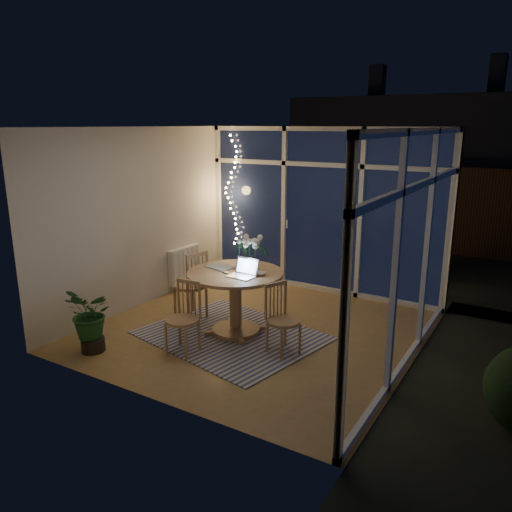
{
  "coord_description": "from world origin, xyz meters",
  "views": [
    {
      "loc": [
        3.15,
        -5.24,
        2.64
      ],
      "look_at": [
        -0.17,
        0.25,
        0.93
      ],
      "focal_mm": 35.0,
      "sensor_mm": 36.0,
      "label": 1
    }
  ],
  "objects_px": {
    "dining_table": "(236,303)",
    "laptop": "(241,268)",
    "chair_front": "(182,318)",
    "flower_vase": "(252,262)",
    "chair_right": "(284,320)",
    "chair_left": "(190,284)",
    "potted_plant": "(91,321)"
  },
  "relations": [
    {
      "from": "dining_table",
      "to": "chair_right",
      "type": "xyz_separation_m",
      "value": [
        0.81,
        -0.21,
        0.02
      ]
    },
    {
      "from": "chair_right",
      "to": "flower_vase",
      "type": "xyz_separation_m",
      "value": [
        -0.68,
        0.4,
        0.5
      ]
    },
    {
      "from": "laptop",
      "to": "flower_vase",
      "type": "relative_size",
      "value": 1.53
    },
    {
      "from": "dining_table",
      "to": "chair_front",
      "type": "distance_m",
      "value": 0.84
    },
    {
      "from": "chair_left",
      "to": "flower_vase",
      "type": "relative_size",
      "value": 4.71
    },
    {
      "from": "chair_right",
      "to": "laptop",
      "type": "height_order",
      "value": "laptop"
    },
    {
      "from": "dining_table",
      "to": "laptop",
      "type": "xyz_separation_m",
      "value": [
        0.18,
        -0.14,
        0.53
      ]
    },
    {
      "from": "chair_front",
      "to": "potted_plant",
      "type": "xyz_separation_m",
      "value": [
        -0.96,
        -0.51,
        -0.06
      ]
    },
    {
      "from": "flower_vase",
      "to": "potted_plant",
      "type": "bearing_deg",
      "value": -130.91
    },
    {
      "from": "dining_table",
      "to": "chair_right",
      "type": "distance_m",
      "value": 0.84
    },
    {
      "from": "dining_table",
      "to": "potted_plant",
      "type": "height_order",
      "value": "dining_table"
    },
    {
      "from": "chair_right",
      "to": "chair_left",
      "type": "bearing_deg",
      "value": 101.98
    },
    {
      "from": "chair_front",
      "to": "flower_vase",
      "type": "distance_m",
      "value": 1.17
    },
    {
      "from": "chair_front",
      "to": "potted_plant",
      "type": "distance_m",
      "value": 1.09
    },
    {
      "from": "chair_left",
      "to": "chair_right",
      "type": "height_order",
      "value": "chair_left"
    },
    {
      "from": "dining_table",
      "to": "laptop",
      "type": "distance_m",
      "value": 0.58
    },
    {
      "from": "dining_table",
      "to": "chair_right",
      "type": "bearing_deg",
      "value": -14.72
    },
    {
      "from": "chair_left",
      "to": "flower_vase",
      "type": "height_order",
      "value": "flower_vase"
    },
    {
      "from": "chair_front",
      "to": "potted_plant",
      "type": "bearing_deg",
      "value": -157.22
    },
    {
      "from": "chair_right",
      "to": "flower_vase",
      "type": "relative_size",
      "value": 4.11
    },
    {
      "from": "chair_right",
      "to": "potted_plant",
      "type": "bearing_deg",
      "value": 142.74
    },
    {
      "from": "flower_vase",
      "to": "potted_plant",
      "type": "relative_size",
      "value": 0.28
    },
    {
      "from": "dining_table",
      "to": "chair_front",
      "type": "relative_size",
      "value": 1.38
    },
    {
      "from": "laptop",
      "to": "potted_plant",
      "type": "bearing_deg",
      "value": -134.47
    },
    {
      "from": "chair_right",
      "to": "potted_plant",
      "type": "height_order",
      "value": "chair_right"
    },
    {
      "from": "chair_front",
      "to": "flower_vase",
      "type": "relative_size",
      "value": 4.2
    },
    {
      "from": "chair_left",
      "to": "laptop",
      "type": "relative_size",
      "value": 3.08
    },
    {
      "from": "chair_right",
      "to": "flower_vase",
      "type": "height_order",
      "value": "flower_vase"
    },
    {
      "from": "dining_table",
      "to": "chair_left",
      "type": "xyz_separation_m",
      "value": [
        -0.83,
        0.12,
        0.08
      ]
    },
    {
      "from": "dining_table",
      "to": "chair_right",
      "type": "relative_size",
      "value": 1.41
    },
    {
      "from": "chair_left",
      "to": "potted_plant",
      "type": "distance_m",
      "value": 1.49
    },
    {
      "from": "laptop",
      "to": "chair_right",
      "type": "bearing_deg",
      "value": -2.45
    }
  ]
}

